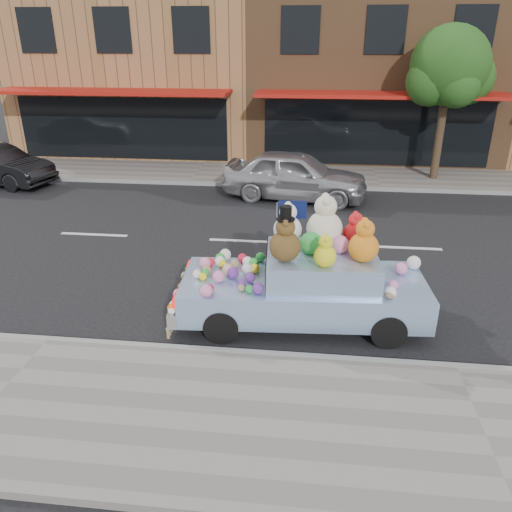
# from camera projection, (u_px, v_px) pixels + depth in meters

# --- Properties ---
(ground) EXTENTS (120.00, 120.00, 0.00)m
(ground) POSITION_uv_depth(u_px,v_px,m) (404.00, 248.00, 12.32)
(ground) COLOR black
(ground) RESTS_ON ground
(near_sidewalk) EXTENTS (60.00, 3.00, 0.12)m
(near_sidewalk) POSITION_uv_depth(u_px,v_px,m) (485.00, 439.00, 6.39)
(near_sidewalk) COLOR gray
(near_sidewalk) RESTS_ON ground
(far_sidewalk) EXTENTS (60.00, 3.00, 0.12)m
(far_sidewalk) POSITION_uv_depth(u_px,v_px,m) (377.00, 178.00, 18.21)
(far_sidewalk) COLOR gray
(far_sidewalk) RESTS_ON ground
(near_kerb) EXTENTS (60.00, 0.12, 0.13)m
(near_kerb) POSITION_uv_depth(u_px,v_px,m) (456.00, 368.00, 7.75)
(near_kerb) COLOR gray
(near_kerb) RESTS_ON ground
(far_kerb) EXTENTS (60.00, 0.12, 0.13)m
(far_kerb) POSITION_uv_depth(u_px,v_px,m) (381.00, 189.00, 16.84)
(far_kerb) COLOR gray
(far_kerb) RESTS_ON ground
(storefront_left) EXTENTS (10.00, 9.80, 7.30)m
(storefront_left) POSITION_uv_depth(u_px,v_px,m) (149.00, 64.00, 22.77)
(storefront_left) COLOR #9C6941
(storefront_left) RESTS_ON ground
(storefront_mid) EXTENTS (10.00, 9.80, 7.30)m
(storefront_mid) POSITION_uv_depth(u_px,v_px,m) (371.00, 65.00, 21.74)
(storefront_mid) COLOR brown
(storefront_mid) RESTS_ON ground
(street_tree) EXTENTS (3.00, 2.70, 5.22)m
(street_tree) POSITION_uv_depth(u_px,v_px,m) (449.00, 72.00, 16.58)
(street_tree) COLOR #38281C
(street_tree) RESTS_ON ground
(car_silver) EXTENTS (4.74, 2.49, 1.54)m
(car_silver) POSITION_uv_depth(u_px,v_px,m) (295.00, 175.00, 15.77)
(car_silver) COLOR #BBBAC0
(car_silver) RESTS_ON ground
(art_car) EXTENTS (4.58, 2.02, 2.31)m
(art_car) POSITION_uv_depth(u_px,v_px,m) (305.00, 280.00, 8.88)
(art_car) COLOR black
(art_car) RESTS_ON ground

